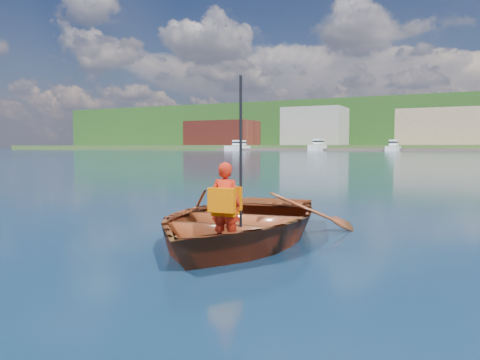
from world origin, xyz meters
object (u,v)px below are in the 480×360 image
rowboat (239,220)px  child_paddler (226,203)px  dock (461,150)px  marina_yachts (435,147)px

rowboat → child_paddler: bearing=-73.6°
dock → marina_yachts: bearing=-145.9°
rowboat → child_paddler: size_ratio=2.13×
child_paddler → marina_yachts: size_ratio=0.01×
child_paddler → marina_yachts: (-7.34, 144.26, 0.72)m
marina_yachts → child_paddler: bearing=-87.1°
dock → marina_yachts: 8.40m
rowboat → marina_yachts: bearing=92.8°
dock → marina_yachts: size_ratio=1.12×
child_paddler → dock: child_paddler is taller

